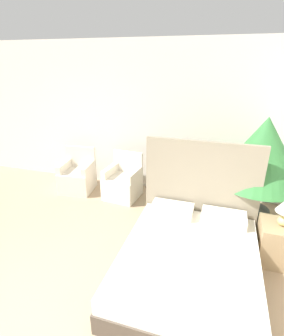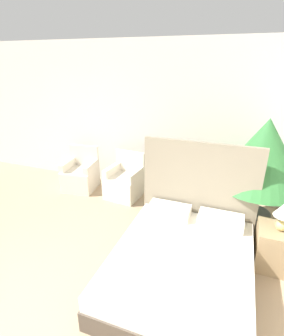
{
  "view_description": "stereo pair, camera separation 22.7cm",
  "coord_description": "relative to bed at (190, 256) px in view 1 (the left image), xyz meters",
  "views": [
    {
      "loc": [
        1.56,
        -1.33,
        2.52
      ],
      "look_at": [
        0.34,
        2.57,
        0.83
      ],
      "focal_mm": 28.0,
      "sensor_mm": 36.0,
      "label": 1
    },
    {
      "loc": [
        1.78,
        -1.26,
        2.52
      ],
      "look_at": [
        0.34,
        2.57,
        0.83
      ],
      "focal_mm": 28.0,
      "sensor_mm": 36.0,
      "label": 2
    }
  ],
  "objects": [
    {
      "name": "wall_back",
      "position": [
        -1.36,
        2.27,
        1.17
      ],
      "size": [
        10.0,
        0.06,
        2.9
      ],
      "color": "silver",
      "rests_on": "ground_plane"
    },
    {
      "name": "bed",
      "position": [
        0.0,
        0.0,
        0.0
      ],
      "size": [
        1.63,
        1.99,
        1.51
      ],
      "color": "#4C4238",
      "rests_on": "ground_plane"
    },
    {
      "name": "armchair_near_window_left",
      "position": [
        -2.54,
        1.67,
        0.0
      ],
      "size": [
        0.69,
        0.69,
        0.87
      ],
      "rotation": [
        0.0,
        0.0,
        0.12
      ],
      "color": "beige",
      "rests_on": "ground_plane"
    },
    {
      "name": "armchair_near_window_right",
      "position": [
        -1.54,
        1.67,
        0.0
      ],
      "size": [
        0.67,
        0.67,
        0.87
      ],
      "rotation": [
        0.0,
        0.0,
        -0.09
      ],
      "color": "beige",
      "rests_on": "ground_plane"
    },
    {
      "name": "potted_palm",
      "position": [
        0.81,
        1.38,
        0.96
      ],
      "size": [
        1.29,
        1.29,
        1.79
      ],
      "color": "#4C4C4C",
      "rests_on": "ground_plane"
    },
    {
      "name": "nightstand",
      "position": [
        1.09,
        0.6,
        0.0
      ],
      "size": [
        0.51,
        0.49,
        0.56
      ],
      "color": "#937A56",
      "rests_on": "ground_plane"
    }
  ]
}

